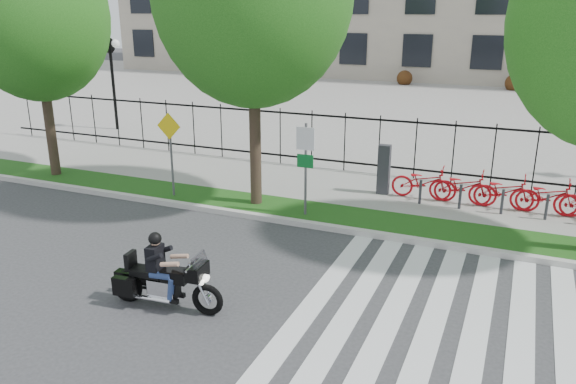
% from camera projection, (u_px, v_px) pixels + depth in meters
% --- Properties ---
extents(ground, '(120.00, 120.00, 0.00)m').
position_uv_depth(ground, '(206.00, 291.00, 11.40)').
color(ground, '#343436').
rests_on(ground, ground).
extents(curb, '(60.00, 0.20, 0.15)m').
position_uv_depth(curb, '(286.00, 221.00, 14.96)').
color(curb, beige).
rests_on(curb, ground).
extents(grass_verge, '(60.00, 1.50, 0.15)m').
position_uv_depth(grass_verge, '(297.00, 211.00, 15.70)').
color(grass_verge, '#184A12').
rests_on(grass_verge, ground).
extents(sidewalk, '(60.00, 3.50, 0.15)m').
position_uv_depth(sidewalk, '(327.00, 186.00, 17.89)').
color(sidewalk, gray).
rests_on(sidewalk, ground).
extents(plaza, '(80.00, 34.00, 0.10)m').
position_uv_depth(plaza, '(425.00, 105.00, 33.25)').
color(plaza, gray).
rests_on(plaza, ground).
extents(crosswalk_stripes, '(5.70, 8.00, 0.01)m').
position_uv_depth(crosswalk_stripes, '(449.00, 343.00, 9.60)').
color(crosswalk_stripes, silver).
rests_on(crosswalk_stripes, ground).
extents(iron_fence, '(30.00, 0.06, 2.00)m').
position_uv_depth(iron_fence, '(345.00, 142.00, 19.09)').
color(iron_fence, black).
rests_on(iron_fence, sidewalk).
extents(lamp_post_left, '(1.06, 0.70, 4.25)m').
position_uv_depth(lamp_post_left, '(111.00, 61.00, 25.37)').
color(lamp_post_left, black).
rests_on(lamp_post_left, ground).
extents(street_tree_0, '(4.51, 4.51, 7.65)m').
position_uv_depth(street_tree_0, '(36.00, 18.00, 17.40)').
color(street_tree_0, '#34231C').
rests_on(street_tree_0, grass_verge).
extents(bike_share_station, '(10.01, 0.87, 1.50)m').
position_uv_depth(bike_share_station, '(567.00, 199.00, 14.94)').
color(bike_share_station, '#2D2D33').
rests_on(bike_share_station, sidewalk).
extents(sign_pole_regulatory, '(0.50, 0.09, 2.50)m').
position_uv_depth(sign_pole_regulatory, '(305.00, 158.00, 14.73)').
color(sign_pole_regulatory, '#59595B').
rests_on(sign_pole_regulatory, grass_verge).
extents(sign_pole_warning, '(0.78, 0.09, 2.49)m').
position_uv_depth(sign_pole_warning, '(170.00, 143.00, 16.30)').
color(sign_pole_warning, '#59595B').
rests_on(sign_pole_warning, grass_verge).
extents(motorcycle_rider, '(2.38, 0.74, 1.84)m').
position_uv_depth(motorcycle_rider, '(164.00, 278.00, 10.59)').
color(motorcycle_rider, black).
rests_on(motorcycle_rider, ground).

